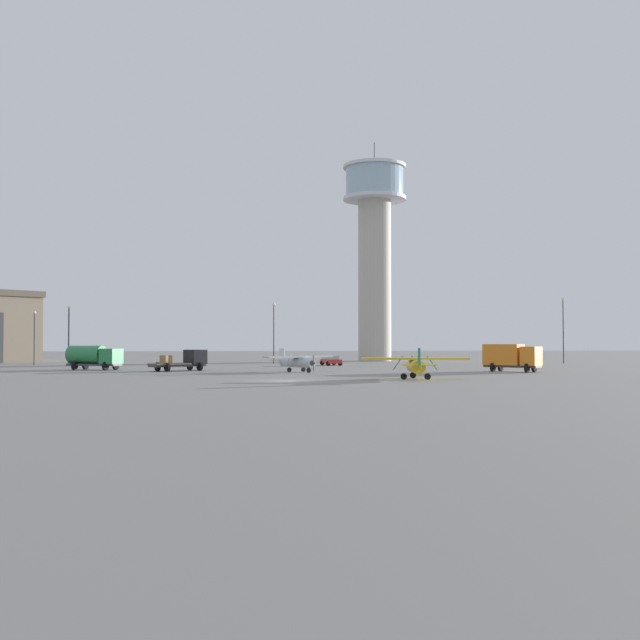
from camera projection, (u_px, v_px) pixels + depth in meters
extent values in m
plane|color=gray|center=(289.00, 381.00, 63.52)|extent=(400.00, 400.00, 0.00)
cylinder|color=#B2AD9E|center=(375.00, 280.00, 128.48)|extent=(5.64, 5.64, 27.68)
cylinder|color=silver|center=(374.00, 199.00, 128.89)|extent=(10.81, 10.81, 0.60)
cylinder|color=#99B7C6|center=(374.00, 183.00, 128.97)|extent=(9.94, 9.94, 4.97)
cylinder|color=silver|center=(374.00, 167.00, 129.05)|extent=(10.81, 10.81, 0.50)
cylinder|color=#38383D|center=(374.00, 154.00, 129.11)|extent=(0.16, 0.16, 4.00)
cylinder|color=gold|center=(415.00, 366.00, 65.66)|extent=(1.95, 5.97, 1.17)
cone|color=#38383D|center=(412.00, 365.00, 68.82)|extent=(0.92, 0.95, 0.82)
cube|color=#38383D|center=(412.00, 365.00, 68.82)|extent=(0.10, 0.07, 1.79)
cube|color=gold|center=(415.00, 359.00, 65.97)|extent=(9.51, 2.67, 0.19)
cylinder|color=teal|center=(432.00, 363.00, 65.91)|extent=(0.93, 0.20, 1.28)
cylinder|color=teal|center=(398.00, 363.00, 66.00)|extent=(0.93, 0.20, 1.28)
cube|color=#99B7C6|center=(414.00, 362.00, 66.80)|extent=(1.06, 1.15, 0.66)
cone|color=gold|center=(419.00, 367.00, 62.51)|extent=(1.04, 1.42, 0.88)
cube|color=teal|center=(419.00, 358.00, 62.53)|extent=(0.25, 1.04, 1.60)
cube|color=gold|center=(419.00, 365.00, 62.51)|extent=(2.91, 1.22, 0.09)
cylinder|color=black|center=(413.00, 375.00, 67.90)|extent=(0.58, 0.23, 0.56)
cylinder|color=black|center=(428.00, 376.00, 65.42)|extent=(0.58, 0.23, 0.56)
cylinder|color=black|center=(404.00, 376.00, 65.48)|extent=(0.58, 0.23, 0.56)
cylinder|color=#B7BABF|center=(297.00, 362.00, 81.76)|extent=(3.73, 5.16, 1.07)
cone|color=#38383D|center=(313.00, 363.00, 79.46)|extent=(1.05, 1.06, 0.75)
cube|color=#38383D|center=(313.00, 363.00, 79.46)|extent=(0.10, 0.09, 1.64)
cube|color=#B7BABF|center=(299.00, 357.00, 81.57)|extent=(8.05, 5.62, 0.17)
cylinder|color=white|center=(288.00, 360.00, 80.72)|extent=(0.76, 0.50, 1.17)
cylinder|color=white|center=(309.00, 360.00, 82.41)|extent=(0.76, 0.50, 1.17)
cube|color=#99B7C6|center=(303.00, 360.00, 80.95)|extent=(1.23, 1.26, 0.60)
cone|color=#B7BABF|center=(282.00, 361.00, 84.06)|extent=(1.32, 1.45, 0.80)
cube|color=white|center=(282.00, 355.00, 84.08)|extent=(0.58, 0.86, 1.47)
cube|color=#B7BABF|center=(282.00, 360.00, 84.07)|extent=(2.62, 2.02, 0.09)
cylinder|color=black|center=(309.00, 370.00, 80.10)|extent=(0.52, 0.39, 0.52)
cylinder|color=black|center=(289.00, 370.00, 81.29)|extent=(0.52, 0.39, 0.52)
cylinder|color=black|center=(303.00, 369.00, 82.46)|extent=(0.52, 0.39, 0.52)
cube|color=#38383D|center=(94.00, 365.00, 87.97)|extent=(6.72, 4.51, 0.24)
cube|color=#287A42|center=(111.00, 356.00, 87.19)|extent=(2.65, 2.83, 1.77)
cube|color=#99B7C6|center=(118.00, 353.00, 86.91)|extent=(0.91, 1.75, 0.89)
cylinder|color=#287A42|center=(87.00, 355.00, 88.37)|extent=(4.94, 3.87, 2.13)
cylinder|color=black|center=(116.00, 366.00, 88.13)|extent=(0.69, 1.02, 1.00)
cylinder|color=black|center=(105.00, 366.00, 86.24)|extent=(0.69, 1.02, 1.00)
cylinder|color=black|center=(85.00, 365.00, 89.59)|extent=(0.69, 1.02, 1.00)
cylinder|color=black|center=(75.00, 366.00, 87.69)|extent=(0.69, 1.02, 1.00)
cube|color=#38383D|center=(512.00, 366.00, 82.24)|extent=(5.57, 5.49, 0.24)
cube|color=orange|center=(531.00, 356.00, 80.93)|extent=(2.75, 2.76, 2.05)
cube|color=#99B7C6|center=(538.00, 352.00, 80.46)|extent=(1.36, 1.40, 1.03)
cube|color=orange|center=(504.00, 355.00, 82.90)|extent=(4.45, 4.41, 2.30)
cylinder|color=black|center=(534.00, 368.00, 81.71)|extent=(0.89, 0.91, 1.00)
cylinder|color=black|center=(527.00, 368.00, 80.15)|extent=(0.89, 0.91, 1.00)
cylinder|color=black|center=(501.00, 367.00, 84.14)|extent=(0.89, 0.91, 1.00)
cylinder|color=black|center=(493.00, 367.00, 82.58)|extent=(0.89, 0.91, 1.00)
cube|color=#38383D|center=(178.00, 366.00, 84.62)|extent=(6.35, 5.32, 0.24)
cube|color=black|center=(195.00, 357.00, 86.21)|extent=(2.83, 2.94, 1.66)
cube|color=#99B7C6|center=(201.00, 354.00, 86.79)|extent=(1.22, 1.64, 0.83)
cube|color=brown|center=(169.00, 364.00, 83.91)|extent=(4.90, 4.44, 0.16)
cube|color=#997547|center=(166.00, 359.00, 83.63)|extent=(1.41, 1.41, 0.90)
cylinder|color=black|center=(190.00, 366.00, 86.91)|extent=(0.81, 0.97, 1.00)
cylinder|color=black|center=(200.00, 366.00, 85.37)|extent=(0.81, 0.97, 1.00)
cylinder|color=black|center=(158.00, 367.00, 84.08)|extent=(0.81, 0.97, 1.00)
cylinder|color=black|center=(167.00, 367.00, 82.53)|extent=(0.81, 0.97, 1.00)
cube|color=red|center=(331.00, 361.00, 104.46)|extent=(2.61, 4.76, 0.55)
cube|color=#99B7C6|center=(331.00, 357.00, 104.69)|extent=(2.09, 2.77, 0.50)
cylinder|color=black|center=(340.00, 363.00, 103.26)|extent=(0.66, 0.28, 0.64)
cylinder|color=black|center=(328.00, 363.00, 102.78)|extent=(0.66, 0.28, 0.64)
cylinder|color=black|center=(334.00, 363.00, 106.11)|extent=(0.66, 0.28, 0.64)
cylinder|color=black|center=(322.00, 363.00, 105.64)|extent=(0.66, 0.28, 0.64)
cylinder|color=#38383D|center=(34.00, 340.00, 105.90)|extent=(0.18, 0.18, 7.22)
sphere|color=#F9E5B2|center=(35.00, 313.00, 106.01)|extent=(0.44, 0.44, 0.44)
cylinder|color=#38383D|center=(69.00, 337.00, 103.68)|extent=(0.18, 0.18, 7.89)
sphere|color=#F9E5B2|center=(69.00, 307.00, 103.80)|extent=(0.44, 0.44, 0.44)
cylinder|color=#38383D|center=(274.00, 335.00, 112.03)|extent=(0.18, 0.18, 8.74)
sphere|color=#F9E5B2|center=(274.00, 304.00, 112.16)|extent=(0.44, 0.44, 0.44)
cylinder|color=#38383D|center=(563.00, 332.00, 113.88)|extent=(0.18, 0.18, 9.63)
sphere|color=#F9E5B2|center=(563.00, 299.00, 114.02)|extent=(0.44, 0.44, 0.44)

